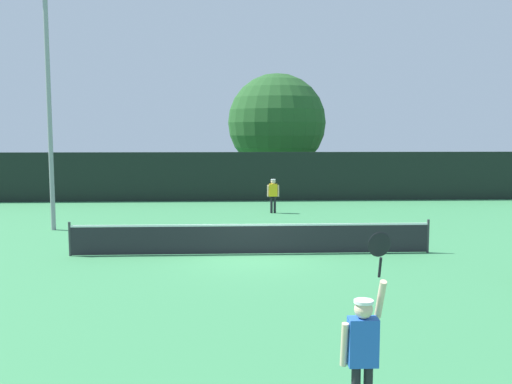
# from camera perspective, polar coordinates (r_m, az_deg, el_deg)

# --- Properties ---
(ground_plane) EXTENTS (120.00, 120.00, 0.00)m
(ground_plane) POSITION_cam_1_polar(r_m,az_deg,el_deg) (18.06, -0.46, -6.25)
(ground_plane) COLOR #387F4C
(tennis_net) EXTENTS (11.38, 0.08, 1.07)m
(tennis_net) POSITION_cam_1_polar(r_m,az_deg,el_deg) (17.96, -0.47, -4.65)
(tennis_net) COLOR #232328
(tennis_net) RESTS_ON ground
(perimeter_fence) EXTENTS (36.45, 0.12, 2.72)m
(perimeter_fence) POSITION_cam_1_polar(r_m,az_deg,el_deg) (31.75, -1.41, 1.57)
(perimeter_fence) COLOR black
(perimeter_fence) RESTS_ON ground
(player_serving) EXTENTS (0.67, 0.40, 2.57)m
(player_serving) POSITION_cam_1_polar(r_m,az_deg,el_deg) (7.69, 10.71, -14.68)
(player_serving) COLOR blue
(player_serving) RESTS_ON ground
(player_receiving) EXTENTS (0.57, 0.24, 1.61)m
(player_receiving) POSITION_cam_1_polar(r_m,az_deg,el_deg) (26.94, 1.73, -0.05)
(player_receiving) COLOR yellow
(player_receiving) RESTS_ON ground
(tennis_ball) EXTENTS (0.07, 0.07, 0.07)m
(tennis_ball) POSITION_cam_1_polar(r_m,az_deg,el_deg) (19.59, -3.90, -5.18)
(tennis_ball) COLOR #CCE033
(tennis_ball) RESTS_ON ground
(light_pole) EXTENTS (1.18, 0.28, 9.36)m
(light_pole) POSITION_cam_1_polar(r_m,az_deg,el_deg) (23.55, -20.07, 9.13)
(light_pole) COLOR gray
(light_pole) RESTS_ON ground
(large_tree) EXTENTS (6.43, 6.43, 7.66)m
(large_tree) POSITION_cam_1_polar(r_m,az_deg,el_deg) (37.74, 2.11, 6.95)
(large_tree) COLOR brown
(large_tree) RESTS_ON ground
(parked_car_near) EXTENTS (2.33, 4.37, 1.69)m
(parked_car_near) POSITION_cam_1_polar(r_m,az_deg,el_deg) (40.28, 13.08, 1.53)
(parked_car_near) COLOR red
(parked_car_near) RESTS_ON ground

